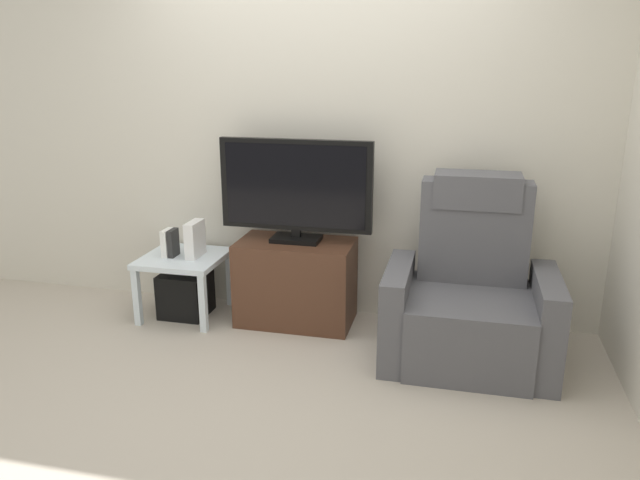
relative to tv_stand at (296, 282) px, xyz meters
The scene contains 10 objects.
ground_plane 0.91m from the tv_stand, 81.39° to the right, with size 6.40×6.40×0.00m, color #B2A899.
wall_back 1.06m from the tv_stand, 65.30° to the left, with size 6.40×0.06×2.60m, color beige.
tv_stand is the anchor object (origin of this frame).
television 0.64m from the tv_stand, 90.00° to the left, with size 1.01×0.20×0.67m.
recliner_armchair 1.17m from the tv_stand, 12.62° to the right, with size 0.98×0.78×1.08m.
side_table 0.79m from the tv_stand, behind, with size 0.54×0.54×0.43m.
subwoofer_box 0.80m from the tv_stand, behind, with size 0.31×0.31×0.31m, color black.
book_leftmost 0.92m from the tv_stand, behind, with size 0.04×0.13×0.19m, color white.
book_middle 0.88m from the tv_stand, behind, with size 0.04×0.11×0.19m, color #262626.
game_console 0.75m from the tv_stand, behind, with size 0.07×0.20×0.24m, color white.
Camera 1 is at (0.91, -2.84, 1.73)m, focal length 34.05 mm.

